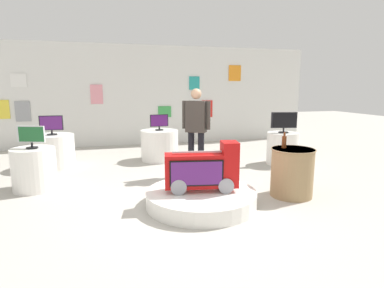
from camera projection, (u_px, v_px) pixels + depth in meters
name	position (u px, v px, depth m)	size (l,w,h in m)	color
ground_plane	(182.00, 207.00, 4.54)	(30.00, 30.00, 0.00)	#B2ADA3
back_wall_display	(140.00, 96.00, 9.30)	(10.71, 0.13, 2.93)	silver
main_display_pedestal	(201.00, 198.00, 4.59)	(1.61, 1.61, 0.22)	white
novelty_firetruck_tv	(203.00, 171.00, 4.51)	(1.09, 0.50, 0.72)	gray
display_pedestal_left_rear	(160.00, 145.00, 7.43)	(0.88, 0.88, 0.71)	white
tv_on_left_rear	(159.00, 122.00, 7.32)	(0.43, 0.19, 0.37)	black
display_pedestal_center_rear	(53.00, 151.00, 6.72)	(0.88, 0.88, 0.71)	white
tv_on_center_rear	(51.00, 124.00, 6.62)	(0.48, 0.20, 0.41)	black
display_pedestal_right_rear	(283.00, 148.00, 7.05)	(0.70, 0.70, 0.71)	white
tv_on_right_rear	(284.00, 121.00, 6.94)	(0.57, 0.21, 0.46)	black
display_pedestal_far_right	(34.00, 169.00, 5.27)	(0.70, 0.70, 0.71)	white
tv_on_far_right	(31.00, 136.00, 5.16)	(0.45, 0.19, 0.37)	black
side_table_round	(292.00, 172.00, 4.95)	(0.68, 0.68, 0.76)	#9E7F56
bottle_on_side_table	(284.00, 142.00, 4.93)	(0.07, 0.07, 0.25)	brown
shopper_browsing_near_truck	(196.00, 126.00, 5.98)	(0.48, 0.38, 1.69)	black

